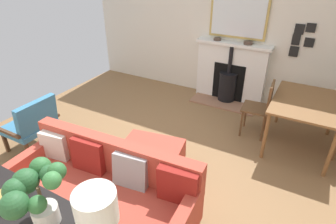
{
  "coord_description": "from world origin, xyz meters",
  "views": [
    {
      "loc": [
        2.4,
        1.69,
        2.45
      ],
      "look_at": [
        -0.4,
        0.13,
        0.66
      ],
      "focal_mm": 29.68,
      "sensor_mm": 36.0,
      "label": 1
    }
  ],
  "objects_px": {
    "table_lamp_far_end": "(96,209)",
    "armchair_accent": "(32,123)",
    "mantel_bowl_near": "(217,39)",
    "mantel_bowl_far": "(248,43)",
    "potted_plant": "(34,190)",
    "book_stack": "(11,196)",
    "console_table": "(34,218)",
    "ottoman": "(152,154)",
    "dining_chair_near_fireplace": "(262,105)",
    "fireplace": "(230,76)",
    "dining_table": "(307,107)",
    "sofa": "(103,190)"
  },
  "relations": [
    {
      "from": "table_lamp_far_end",
      "to": "armchair_accent",
      "type": "bearing_deg",
      "value": -116.61
    },
    {
      "from": "mantel_bowl_near",
      "to": "mantel_bowl_far",
      "type": "relative_size",
      "value": 0.91
    },
    {
      "from": "table_lamp_far_end",
      "to": "potted_plant",
      "type": "xyz_separation_m",
      "value": [
        0.03,
        -0.54,
        -0.08
      ]
    },
    {
      "from": "armchair_accent",
      "to": "book_stack",
      "type": "distance_m",
      "value": 1.86
    },
    {
      "from": "mantel_bowl_near",
      "to": "console_table",
      "type": "distance_m",
      "value": 4.12
    },
    {
      "from": "mantel_bowl_near",
      "to": "book_stack",
      "type": "bearing_deg",
      "value": -2.31
    },
    {
      "from": "ottoman",
      "to": "dining_chair_near_fireplace",
      "type": "bearing_deg",
      "value": 145.2
    },
    {
      "from": "fireplace",
      "to": "table_lamp_far_end",
      "type": "bearing_deg",
      "value": 6.44
    },
    {
      "from": "console_table",
      "to": "table_lamp_far_end",
      "type": "distance_m",
      "value": 0.86
    },
    {
      "from": "ottoman",
      "to": "dining_chair_near_fireplace",
      "type": "xyz_separation_m",
      "value": [
        -1.48,
        1.03,
        0.3
      ]
    },
    {
      "from": "dining_table",
      "to": "dining_chair_near_fireplace",
      "type": "height_order",
      "value": "dining_chair_near_fireplace"
    },
    {
      "from": "fireplace",
      "to": "potted_plant",
      "type": "relative_size",
      "value": 2.64
    },
    {
      "from": "fireplace",
      "to": "console_table",
      "type": "height_order",
      "value": "fireplace"
    },
    {
      "from": "sofa",
      "to": "potted_plant",
      "type": "bearing_deg",
      "value": 12.61
    },
    {
      "from": "fireplace",
      "to": "dining_chair_near_fireplace",
      "type": "height_order",
      "value": "fireplace"
    },
    {
      "from": "sofa",
      "to": "table_lamp_far_end",
      "type": "distance_m",
      "value": 1.32
    },
    {
      "from": "mantel_bowl_far",
      "to": "book_stack",
      "type": "relative_size",
      "value": 0.59
    },
    {
      "from": "armchair_accent",
      "to": "dining_table",
      "type": "relative_size",
      "value": 0.68
    },
    {
      "from": "mantel_bowl_far",
      "to": "table_lamp_far_end",
      "type": "relative_size",
      "value": 0.29
    },
    {
      "from": "fireplace",
      "to": "mantel_bowl_near",
      "type": "height_order",
      "value": "mantel_bowl_near"
    },
    {
      "from": "ottoman",
      "to": "dining_chair_near_fireplace",
      "type": "distance_m",
      "value": 1.83
    },
    {
      "from": "book_stack",
      "to": "dining_chair_near_fireplace",
      "type": "bearing_deg",
      "value": 157.28
    },
    {
      "from": "mantel_bowl_far",
      "to": "sofa",
      "type": "distance_m",
      "value": 3.49
    },
    {
      "from": "sofa",
      "to": "armchair_accent",
      "type": "distance_m",
      "value": 1.69
    },
    {
      "from": "fireplace",
      "to": "potted_plant",
      "type": "bearing_deg",
      "value": -1.03
    },
    {
      "from": "table_lamp_far_end",
      "to": "dining_table",
      "type": "distance_m",
      "value": 3.28
    },
    {
      "from": "console_table",
      "to": "dining_table",
      "type": "xyz_separation_m",
      "value": [
        -3.1,
        1.64,
        -0.04
      ]
    },
    {
      "from": "mantel_bowl_far",
      "to": "potted_plant",
      "type": "xyz_separation_m",
      "value": [
        4.13,
        -0.33,
        -0.05
      ]
    },
    {
      "from": "ottoman",
      "to": "console_table",
      "type": "distance_m",
      "value": 1.69
    },
    {
      "from": "potted_plant",
      "to": "dining_table",
      "type": "bearing_deg",
      "value": 154.8
    },
    {
      "from": "mantel_bowl_near",
      "to": "sofa",
      "type": "xyz_separation_m",
      "value": [
        3.36,
        0.07,
        -0.79
      ]
    },
    {
      "from": "sofa",
      "to": "armchair_accent",
      "type": "bearing_deg",
      "value": -104.9
    },
    {
      "from": "book_stack",
      "to": "table_lamp_far_end",
      "type": "bearing_deg",
      "value": 89.97
    },
    {
      "from": "mantel_bowl_near",
      "to": "potted_plant",
      "type": "bearing_deg",
      "value": 3.31
    },
    {
      "from": "table_lamp_far_end",
      "to": "dining_chair_near_fireplace",
      "type": "bearing_deg",
      "value": 173.39
    },
    {
      "from": "mantel_bowl_near",
      "to": "potted_plant",
      "type": "distance_m",
      "value": 4.13
    },
    {
      "from": "console_table",
      "to": "book_stack",
      "type": "bearing_deg",
      "value": -90.14
    },
    {
      "from": "potted_plant",
      "to": "dining_table",
      "type": "height_order",
      "value": "potted_plant"
    },
    {
      "from": "mantel_bowl_near",
      "to": "dining_table",
      "type": "distance_m",
      "value": 2.04
    },
    {
      "from": "table_lamp_far_end",
      "to": "fireplace",
      "type": "bearing_deg",
      "value": -173.56
    },
    {
      "from": "potted_plant",
      "to": "mantel_bowl_near",
      "type": "bearing_deg",
      "value": -176.69
    },
    {
      "from": "potted_plant",
      "to": "book_stack",
      "type": "distance_m",
      "value": 0.49
    },
    {
      "from": "mantel_bowl_near",
      "to": "dining_chair_near_fireplace",
      "type": "relative_size",
      "value": 0.16
    },
    {
      "from": "console_table",
      "to": "book_stack",
      "type": "height_order",
      "value": "book_stack"
    },
    {
      "from": "fireplace",
      "to": "dining_table",
      "type": "relative_size",
      "value": 1.15
    },
    {
      "from": "sofa",
      "to": "book_stack",
      "type": "height_order",
      "value": "book_stack"
    },
    {
      "from": "console_table",
      "to": "book_stack",
      "type": "xyz_separation_m",
      "value": [
        -0.0,
        -0.23,
        0.12
      ]
    },
    {
      "from": "fireplace",
      "to": "armchair_accent",
      "type": "relative_size",
      "value": 1.68
    },
    {
      "from": "table_lamp_far_end",
      "to": "book_stack",
      "type": "height_order",
      "value": "table_lamp_far_end"
    },
    {
      "from": "console_table",
      "to": "table_lamp_far_end",
      "type": "relative_size",
      "value": 3.61
    }
  ]
}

